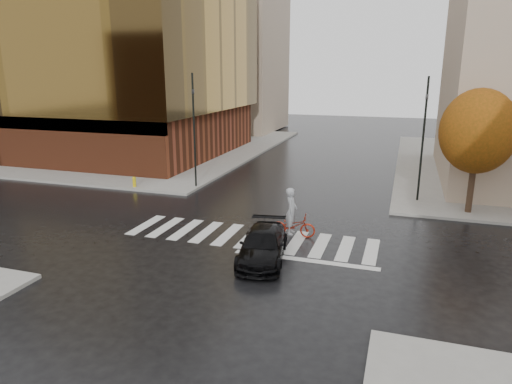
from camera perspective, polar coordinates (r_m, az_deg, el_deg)
ground at (r=20.83m, az=-1.21°, el=-6.12°), size 120.00×120.00×0.00m
sidewalk_nw at (r=48.54m, az=-16.63°, el=5.60°), size 30.00×30.00×0.15m
crosswalk at (r=21.27m, az=-0.77°, el=-5.64°), size 12.00×3.00×0.01m
office_glass at (r=46.15m, az=-20.65°, el=15.06°), size 27.00×19.00×16.00m
building_nw_far at (r=59.76m, az=-4.10°, el=17.53°), size 14.00×12.00×20.00m
tree_ne_a at (r=26.13m, az=26.00°, el=6.81°), size 3.80×3.80×6.50m
sedan at (r=18.61m, az=0.87°, el=-6.67°), size 2.49×4.61×1.27m
cyclist at (r=21.15m, az=4.58°, el=-3.54°), size 2.11×0.92×2.32m
traffic_light_nw at (r=29.41m, az=-7.77°, el=8.49°), size 0.22×0.21×7.19m
traffic_light_ne at (r=27.54m, az=20.22°, el=7.06°), size 0.18×0.21×7.04m
fire_hydrant at (r=30.60m, az=-14.98°, el=1.31°), size 0.24×0.24×0.67m
manhole at (r=18.91m, az=-1.61°, el=-8.37°), size 0.66×0.66×0.01m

